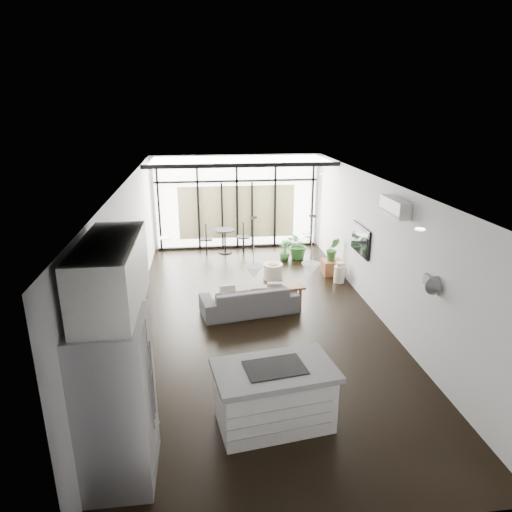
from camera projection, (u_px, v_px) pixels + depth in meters
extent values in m
cube|color=black|center=(258.00, 318.00, 9.44)|extent=(5.00, 10.00, 0.00)
cube|color=silver|center=(258.00, 183.00, 8.55)|extent=(5.00, 10.00, 0.00)
cube|color=silver|center=(128.00, 259.00, 8.70)|extent=(0.02, 10.00, 2.80)
cube|color=silver|center=(379.00, 249.00, 9.28)|extent=(0.02, 10.00, 2.80)
cube|color=silver|center=(237.00, 202.00, 13.69)|extent=(5.00, 0.02, 2.80)
cube|color=silver|center=(326.00, 419.00, 4.29)|extent=(5.00, 0.02, 2.80)
cube|color=black|center=(237.00, 203.00, 13.58)|extent=(5.00, 0.20, 2.80)
cube|color=silver|center=(239.00, 160.00, 12.32)|extent=(4.70, 1.90, 0.06)
cube|color=#CAB386|center=(237.00, 212.00, 13.74)|extent=(3.50, 0.02, 1.60)
cube|color=silver|center=(274.00, 396.00, 6.19)|extent=(1.74, 1.18, 0.88)
cube|color=black|center=(275.00, 367.00, 6.05)|extent=(0.86, 0.64, 0.01)
cube|color=#A8A8AD|center=(116.00, 402.00, 5.15)|extent=(0.78, 0.98, 2.02)
cube|color=silver|center=(125.00, 354.00, 5.96)|extent=(0.57, 0.60, 2.21)
cube|color=silver|center=(112.00, 277.00, 5.15)|extent=(0.62, 1.75, 0.86)
cone|color=silver|center=(254.00, 272.00, 6.25)|extent=(0.26, 0.26, 0.18)
cone|color=silver|center=(311.00, 269.00, 6.35)|extent=(0.26, 0.26, 0.18)
imported|color=#454547|center=(249.00, 295.00, 9.58)|extent=(2.09, 0.93, 0.79)
cube|color=brown|center=(270.00, 298.00, 9.81)|extent=(1.52, 0.54, 0.48)
cylinder|color=#EDE4CC|center=(273.00, 271.00, 11.49)|extent=(0.57, 0.57, 0.39)
cube|color=brown|center=(332.00, 267.00, 11.82)|extent=(0.49, 0.49, 0.36)
imported|color=#2F6A2D|center=(298.00, 247.00, 12.97)|extent=(0.98, 1.03, 0.65)
imported|color=#2F6A2D|center=(285.00, 255.00, 12.84)|extent=(0.61, 0.66, 0.33)
imported|color=#2F6A2D|center=(333.00, 255.00, 11.72)|extent=(0.41, 0.65, 0.27)
cylinder|color=silver|center=(339.00, 272.00, 11.23)|extent=(0.28, 0.28, 0.52)
cube|color=black|center=(225.00, 240.00, 13.42)|extent=(1.72, 0.79, 0.80)
cube|color=black|center=(361.00, 240.00, 10.25)|extent=(0.05, 1.10, 0.65)
cube|color=silver|center=(395.00, 207.00, 8.18)|extent=(0.22, 0.90, 0.30)
cube|color=black|center=(125.00, 260.00, 8.18)|extent=(0.04, 0.70, 0.90)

